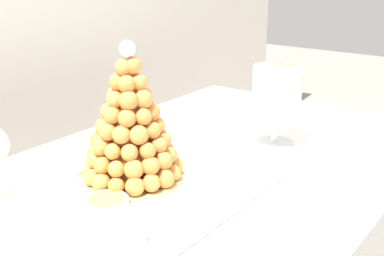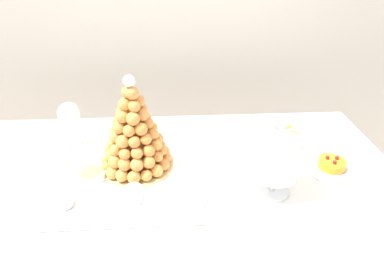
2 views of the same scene
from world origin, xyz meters
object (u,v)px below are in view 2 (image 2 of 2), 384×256
dessert_cup_mid_left (134,195)px  macaron_goblet (278,153)px  croquembouche (134,133)px  fruit_tart_plate (331,166)px  dessert_cup_centre (198,195)px  creme_brulee_ramekin (92,174)px  wine_glass (69,114)px  dessert_cup_left (63,199)px  serving_tray (136,181)px

dessert_cup_mid_left → macaron_goblet: 0.46m
dessert_cup_mid_left → macaron_goblet: bearing=4.1°
croquembouche → fruit_tart_plate: croquembouche is taller
dessert_cup_centre → macaron_goblet: (0.25, 0.04, 0.12)m
creme_brulee_ramekin → wine_glass: wine_glass is taller
dessert_cup_left → creme_brulee_ramekin: bearing=67.0°
croquembouche → dessert_cup_left: croquembouche is taller
dessert_cup_left → wine_glass: (-0.06, 0.36, 0.10)m
creme_brulee_ramekin → macaron_goblet: bearing=-8.9°
dessert_cup_mid_left → wine_glass: bearing=127.4°
serving_tray → creme_brulee_ramekin: (-0.15, 0.03, 0.02)m
dessert_cup_centre → fruit_tart_plate: bearing=17.1°
macaron_goblet → wine_glass: size_ratio=1.38×
fruit_tart_plate → macaron_goblet: bearing=-156.4°
creme_brulee_ramekin → fruit_tart_plate: 0.84m
fruit_tart_plate → wine_glass: (-0.96, 0.22, 0.12)m
croquembouche → macaron_goblet: 0.48m
serving_tray → creme_brulee_ramekin: 0.15m
macaron_goblet → dessert_cup_centre: bearing=-170.0°
wine_glass → serving_tray: bearing=-44.0°
serving_tray → macaron_goblet: (0.45, -0.07, 0.14)m
dessert_cup_left → macaron_goblet: (0.66, 0.04, 0.12)m
macaron_goblet → fruit_tart_plate: macaron_goblet is taller
creme_brulee_ramekin → dessert_cup_centre: bearing=-21.2°
dessert_cup_left → dessert_cup_mid_left: 0.21m
macaron_goblet → dessert_cup_mid_left: bearing=-175.9°
fruit_tart_plate → creme_brulee_ramekin: bearing=-179.1°
dessert_cup_left → dessert_cup_mid_left: bearing=1.6°
dessert_cup_left → creme_brulee_ramekin: 0.14m
dessert_cup_mid_left → fruit_tart_plate: size_ratio=0.27×
creme_brulee_ramekin → macaron_goblet: macaron_goblet is taller
serving_tray → macaron_goblet: bearing=-8.4°
creme_brulee_ramekin → wine_glass: bearing=116.9°
serving_tray → creme_brulee_ramekin: creme_brulee_ramekin is taller
dessert_cup_centre → fruit_tart_plate: dessert_cup_centre is taller
croquembouche → dessert_cup_mid_left: bearing=-87.5°
macaron_goblet → fruit_tart_plate: bearing=23.6°
dessert_cup_mid_left → dessert_cup_centre: 0.20m
croquembouche → wine_glass: (-0.27, 0.17, -0.01)m
macaron_goblet → creme_brulee_ramekin: bearing=171.1°
serving_tray → dessert_cup_centre: size_ratio=9.35×
fruit_tart_plate → wine_glass: bearing=167.2°
serving_tray → dessert_cup_left: 0.23m
serving_tray → dessert_cup_centre: dessert_cup_centre is taller
croquembouche → wine_glass: size_ratio=1.88×
fruit_tart_plate → dessert_cup_left: bearing=-170.9°
croquembouche → serving_tray: bearing=-87.8°
dessert_cup_left → dessert_cup_mid_left: size_ratio=1.06×
creme_brulee_ramekin → macaron_goblet: size_ratio=0.39×
dessert_cup_mid_left → creme_brulee_ramekin: 0.20m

